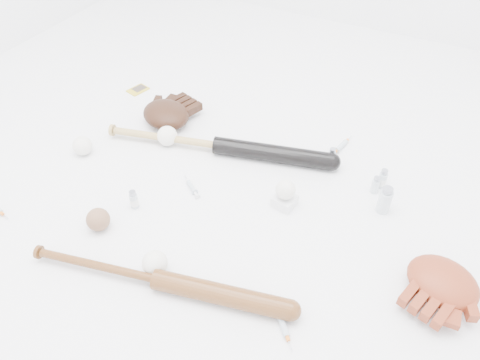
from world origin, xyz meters
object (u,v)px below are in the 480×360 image
at_px(bat_wood, 157,279).
at_px(glove_dark, 166,114).
at_px(pedestal, 285,201).
at_px(bat_dark, 217,145).

height_order(bat_wood, glove_dark, glove_dark).
bearing_deg(glove_dark, pedestal, -1.55).
relative_size(glove_dark, pedestal, 3.54).
bearing_deg(bat_wood, glove_dark, 109.76).
bearing_deg(glove_dark, bat_wood, -40.51).
bearing_deg(bat_dark, glove_dark, 151.53).
xyz_separation_m(bat_dark, bat_wood, (0.14, -0.59, -0.00)).
height_order(bat_wood, pedestal, bat_wood).
relative_size(bat_dark, pedestal, 13.19).
height_order(glove_dark, pedestal, glove_dark).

